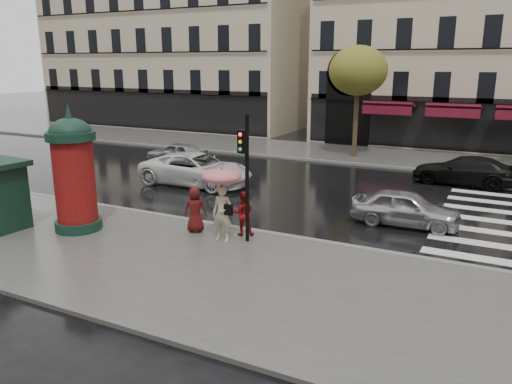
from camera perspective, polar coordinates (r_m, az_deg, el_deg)
The scene contains 17 objects.
ground at distance 14.10m, azimuth -1.65°, elevation -9.01°, with size 160.00×160.00×0.00m, color black.
near_sidewalk at distance 13.68m, azimuth -2.66°, elevation -9.52°, with size 90.00×7.00×0.12m, color #474744.
far_sidewalk at distance 31.47m, azimuth 15.12°, elevation 3.84°, with size 90.00×6.00×0.12m, color #474744.
near_kerb at distance 16.59m, azimuth 3.32°, elevation -5.08°, with size 90.00×0.25×0.14m, color slate.
far_kerb at distance 28.58m, azimuth 13.85°, elevation 2.90°, with size 90.00×0.25×0.14m, color slate.
zebra_crossing at distance 21.69m, azimuth 25.39°, elevation -1.94°, with size 3.60×11.75×0.01m, color silver.
bldg_far_left at distance 50.36m, azimuth -7.89°, elevation 20.89°, with size 24.00×14.00×22.90m.
tree_far_left at distance 30.47m, azimuth 11.59°, elevation 13.39°, with size 3.40×3.40×6.64m.
woman_umbrella at distance 15.60m, azimuth -3.91°, elevation -0.07°, with size 1.25×1.25×2.40m.
woman_red at distance 16.33m, azimuth -1.45°, elevation -2.45°, with size 0.72×0.56×1.48m, color maroon.
man_burgundy at distance 16.76m, azimuth -6.97°, elevation -2.01°, with size 0.75×0.49×1.53m, color #501010.
morris_column at distance 17.64m, azimuth -20.11°, elevation 2.32°, with size 1.59×1.59×4.28m.
traffic_light at distance 15.28m, azimuth -1.22°, elevation 2.96°, with size 0.28×0.39×4.03m.
car_silver at distance 18.48m, azimuth 16.73°, elevation -1.76°, with size 1.51×3.76×1.28m, color #ACABB0.
car_white at distance 23.76m, azimuth -6.85°, elevation 2.60°, with size 2.51×5.44×1.51m, color white.
car_black at distance 25.70m, azimuth 22.67°, elevation 2.29°, with size 1.89×4.66×1.35m, color black.
car_far_silver at distance 29.03m, azimuth -9.03°, elevation 4.43°, with size 1.48×3.67×1.25m, color #9E9EA2.
Camera 1 is at (6.20, -11.34, 5.63)m, focal length 35.00 mm.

